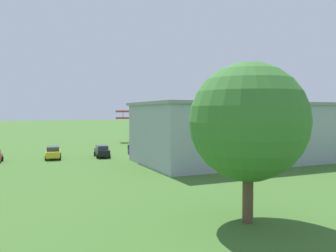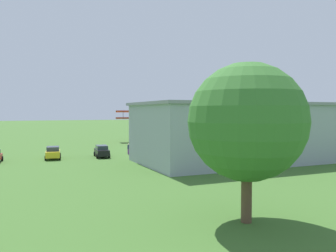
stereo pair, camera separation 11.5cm
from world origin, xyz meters
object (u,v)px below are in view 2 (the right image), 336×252
car_black (102,151)px  tree_behind_hangar_right (247,122)px  person_by_parked_cars (152,146)px  person_watching_takeoff (261,140)px  biplane (136,116)px  car_yellow (53,153)px  windsock (258,115)px  person_at_fence_line (129,149)px  person_near_hangar_door (292,142)px  hangar (268,131)px  person_walking_on_apron (147,145)px

car_black → tree_behind_hangar_right: (-0.31, 32.56, 4.97)m
person_by_parked_cars → person_watching_takeoff: person_watching_takeoff is taller
biplane → tree_behind_hangar_right: size_ratio=0.96×
car_yellow → windsock: bearing=-157.1°
car_yellow → person_at_fence_line: 11.03m
biplane → tree_behind_hangar_right: (12.99, 55.37, 0.37)m
person_near_hangar_door → person_watching_takeoff: bearing=-71.4°
person_watching_takeoff → tree_behind_hangar_right: (33.16, 38.48, 4.96)m
biplane → person_watching_takeoff: (-20.18, 16.89, -4.59)m
person_watching_takeoff → tree_behind_hangar_right: tree_behind_hangar_right is taller
person_at_fence_line → car_black: bearing=17.5°
hangar → tree_behind_hangar_right: tree_behind_hangar_right is taller
person_walking_on_apron → car_yellow: bearing=19.7°
biplane → car_yellow: (19.83, 21.97, -4.60)m
car_yellow → person_at_fence_line: car_yellow is taller
car_black → biplane: bearing=-120.2°
hangar → person_walking_on_apron: (10.61, -18.16, -2.98)m
person_watching_takeoff → car_yellow: bearing=7.2°
biplane → person_walking_on_apron: 17.35m
person_near_hangar_door → person_at_fence_line: size_ratio=1.02×
biplane → person_near_hangar_door: bearing=134.1°
car_yellow → tree_behind_hangar_right: bearing=101.6°
car_yellow → tree_behind_hangar_right: 34.45m
biplane → person_by_parked_cars: 19.04m
tree_behind_hangar_right → windsock: tree_behind_hangar_right is taller
car_black → person_watching_takeoff: bearing=-170.0°
person_walking_on_apron → person_by_parked_cars: person_walking_on_apron is taller
hangar → biplane: bearing=-78.9°
person_near_hangar_door → car_yellow: bearing=-1.3°
person_by_parked_cars → car_black: bearing=26.3°
biplane → person_watching_takeoff: 26.71m
car_black → person_near_hangar_door: 35.49m
person_by_parked_cars → tree_behind_hangar_right: 38.76m
person_by_parked_cars → person_watching_takeoff: (-23.90, -1.19, 0.09)m
hangar → biplane: size_ratio=4.04×
person_walking_on_apron → person_at_fence_line: 7.12m
hangar → tree_behind_hangar_right: bearing=46.7°
person_by_parked_cars → tree_behind_hangar_right: tree_behind_hangar_right is taller
biplane → person_by_parked_cars: biplane is taller
hangar → person_by_parked_cars: hangar is taller
windsock → biplane: bearing=1.1°
person_walking_on_apron → biplane: bearing=-103.4°
person_walking_on_apron → hangar: bearing=120.3°
hangar → person_watching_takeoff: hangar is taller
car_black → windsock: size_ratio=0.71×
person_walking_on_apron → person_by_parked_cars: size_ratio=1.05×
tree_behind_hangar_right → car_black: bearing=-89.5°
windsock → person_near_hangar_door: bearing=64.1°
person_watching_takeoff → tree_behind_hangar_right: bearing=49.2°
tree_behind_hangar_right → person_at_fence_line: bearing=-97.0°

